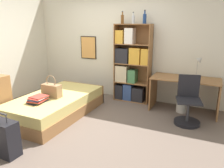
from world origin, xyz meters
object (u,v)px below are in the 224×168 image
(desk, at_px, (185,88))
(suitcase, at_px, (3,138))
(handbag, at_px, (52,90))
(bottle_clear, at_px, (145,18))
(waste_bin, at_px, (182,106))
(bottle_green, at_px, (122,19))
(bottle_brown, at_px, (133,19))
(bookcase, at_px, (130,67))
(desk_lamp, at_px, (199,63))
(desk_chair, at_px, (188,108))
(book_stack_on_bed, at_px, (38,99))
(bed, at_px, (57,105))

(desk, bearing_deg, suitcase, -127.13)
(handbag, bearing_deg, desk, 31.14)
(desk, bearing_deg, bottle_clear, 169.96)
(waste_bin, bearing_deg, bottle_clear, 165.99)
(bottle_green, relative_size, bottle_brown, 1.09)
(handbag, xyz_separation_m, suitcase, (0.25, -1.37, -0.30))
(handbag, height_order, bookcase, bookcase)
(bottle_green, bearing_deg, bottle_brown, -0.62)
(bottle_green, bearing_deg, desk_lamp, -3.64)
(bottle_green, bearing_deg, waste_bin, -8.37)
(desk_chair, bearing_deg, book_stack_on_bed, -154.67)
(handbag, bearing_deg, desk_lamp, 29.50)
(desk_chair, bearing_deg, handbag, -161.33)
(desk_lamp, bearing_deg, bottle_clear, 173.77)
(suitcase, bearing_deg, bottle_brown, 73.61)
(suitcase, xyz_separation_m, desk_chair, (2.26, 2.21, 0.03))
(bottle_brown, bearing_deg, desk, -6.84)
(bookcase, bearing_deg, bottle_clear, 1.58)
(bed, relative_size, bottle_brown, 8.25)
(bookcase, relative_size, bottle_clear, 6.27)
(book_stack_on_bed, relative_size, suitcase, 0.56)
(handbag, xyz_separation_m, bottle_green, (0.85, 1.58, 1.38))
(suitcase, height_order, desk_chair, desk_chair)
(desk, height_order, desk_chair, desk_chair)
(bed, relative_size, handbag, 4.74)
(desk, bearing_deg, waste_bin, -109.36)
(waste_bin, bearing_deg, book_stack_on_bed, -144.09)
(desk, bearing_deg, desk_chair, -75.82)
(suitcase, distance_m, desk_lamp, 3.77)
(bed, xyz_separation_m, bottle_green, (0.86, 1.45, 1.73))
(desk_chair, bearing_deg, bottle_green, 156.18)
(desk, xyz_separation_m, waste_bin, (-0.02, -0.07, -0.40))
(desk, bearing_deg, handbag, -148.86)
(bottle_brown, bearing_deg, bottle_clear, 5.64)
(bookcase, height_order, desk_lamp, bookcase)
(handbag, relative_size, waste_bin, 1.71)
(bottle_green, height_order, desk, bottle_green)
(bottle_green, relative_size, desk, 0.20)
(desk_lamp, distance_m, waste_bin, 0.98)
(handbag, bearing_deg, bottle_brown, 54.80)
(bottle_green, height_order, desk_lamp, bottle_green)
(book_stack_on_bed, height_order, desk_chair, desk_chair)
(bookcase, bearing_deg, desk, -7.29)
(handbag, bearing_deg, bookcase, 56.44)
(suitcase, relative_size, waste_bin, 2.53)
(suitcase, bearing_deg, desk, 52.87)
(bottle_green, bearing_deg, bottle_clear, 2.49)
(book_stack_on_bed, height_order, suitcase, suitcase)
(suitcase, bearing_deg, waste_bin, 52.51)
(bottle_green, relative_size, desk_lamp, 0.56)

